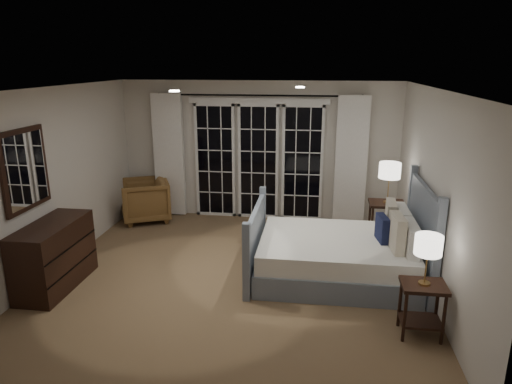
# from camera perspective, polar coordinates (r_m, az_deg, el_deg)

# --- Properties ---
(floor) EXTENTS (5.00, 5.00, 0.00)m
(floor) POSITION_cam_1_polar(r_m,az_deg,el_deg) (6.35, -2.68, -10.36)
(floor) COLOR brown
(floor) RESTS_ON ground
(ceiling) EXTENTS (5.00, 5.00, 0.00)m
(ceiling) POSITION_cam_1_polar(r_m,az_deg,el_deg) (5.69, -3.01, 12.79)
(ceiling) COLOR white
(ceiling) RESTS_ON wall_back
(wall_left) EXTENTS (0.02, 5.00, 2.50)m
(wall_left) POSITION_cam_1_polar(r_m,az_deg,el_deg) (6.81, -24.01, 1.29)
(wall_left) COLOR beige
(wall_left) RESTS_ON floor
(wall_right) EXTENTS (0.02, 5.00, 2.50)m
(wall_right) POSITION_cam_1_polar(r_m,az_deg,el_deg) (5.98, 21.43, -0.33)
(wall_right) COLOR beige
(wall_right) RESTS_ON floor
(wall_back) EXTENTS (5.00, 0.02, 2.50)m
(wall_back) POSITION_cam_1_polar(r_m,az_deg,el_deg) (8.31, 0.32, 5.14)
(wall_back) COLOR beige
(wall_back) RESTS_ON floor
(wall_front) EXTENTS (5.00, 0.02, 2.50)m
(wall_front) POSITION_cam_1_polar(r_m,az_deg,el_deg) (3.62, -10.17, -9.95)
(wall_front) COLOR beige
(wall_front) RESTS_ON floor
(french_doors) EXTENTS (2.50, 0.04, 2.20)m
(french_doors) POSITION_cam_1_polar(r_m,az_deg,el_deg) (8.30, 0.28, 4.00)
(french_doors) COLOR black
(french_doors) RESTS_ON wall_back
(curtain_rod) EXTENTS (3.50, 0.03, 0.03)m
(curtain_rod) POSITION_cam_1_polar(r_m,az_deg,el_deg) (8.08, 0.23, 11.99)
(curtain_rod) COLOR black
(curtain_rod) RESTS_ON wall_back
(curtain_left) EXTENTS (0.55, 0.10, 2.25)m
(curtain_left) POSITION_cam_1_polar(r_m,az_deg,el_deg) (8.58, -10.82, 4.53)
(curtain_left) COLOR white
(curtain_left) RESTS_ON curtain_rod
(curtain_right) EXTENTS (0.55, 0.10, 2.25)m
(curtain_right) POSITION_cam_1_polar(r_m,az_deg,el_deg) (8.16, 11.80, 3.89)
(curtain_right) COLOR white
(curtain_right) RESTS_ON curtain_rod
(downlight_a) EXTENTS (0.12, 0.12, 0.01)m
(downlight_a) POSITION_cam_1_polar(r_m,az_deg,el_deg) (6.20, 5.52, 12.91)
(downlight_a) COLOR white
(downlight_a) RESTS_ON ceiling
(downlight_b) EXTENTS (0.12, 0.12, 0.01)m
(downlight_b) POSITION_cam_1_polar(r_m,az_deg,el_deg) (5.45, -10.17, 12.32)
(downlight_b) COLOR white
(downlight_b) RESTS_ON ceiling
(bed) EXTENTS (2.23, 1.60, 1.30)m
(bed) POSITION_cam_1_polar(r_m,az_deg,el_deg) (6.28, 10.49, -7.63)
(bed) COLOR slate
(bed) RESTS_ON floor
(nightstand_left) EXTENTS (0.46, 0.37, 0.60)m
(nightstand_left) POSITION_cam_1_polar(r_m,az_deg,el_deg) (5.22, 20.05, -12.77)
(nightstand_left) COLOR black
(nightstand_left) RESTS_ON floor
(nightstand_right) EXTENTS (0.55, 0.44, 0.71)m
(nightstand_right) POSITION_cam_1_polar(r_m,az_deg,el_deg) (7.45, 15.93, -3.01)
(nightstand_right) COLOR black
(nightstand_right) RESTS_ON floor
(lamp_left) EXTENTS (0.28, 0.28, 0.54)m
(lamp_left) POSITION_cam_1_polar(r_m,az_deg,el_deg) (4.96, 20.75, -6.30)
(lamp_left) COLOR #B48848
(lamp_left) RESTS_ON nightstand_left
(lamp_right) EXTENTS (0.33, 0.33, 0.63)m
(lamp_right) POSITION_cam_1_polar(r_m,az_deg,el_deg) (7.25, 16.38, 2.56)
(lamp_right) COLOR #B48848
(lamp_right) RESTS_ON nightstand_right
(armchair) EXTENTS (1.10, 1.09, 0.76)m
(armchair) POSITION_cam_1_polar(r_m,az_deg,el_deg) (8.55, -13.68, -1.00)
(armchair) COLOR brown
(armchair) RESTS_ON floor
(dresser) EXTENTS (0.52, 1.22, 0.86)m
(dresser) POSITION_cam_1_polar(r_m,az_deg,el_deg) (6.43, -23.91, -7.25)
(dresser) COLOR black
(dresser) RESTS_ON floor
(mirror) EXTENTS (0.05, 0.85, 1.00)m
(mirror) POSITION_cam_1_polar(r_m,az_deg,el_deg) (6.23, -26.92, 2.51)
(mirror) COLOR black
(mirror) RESTS_ON wall_left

